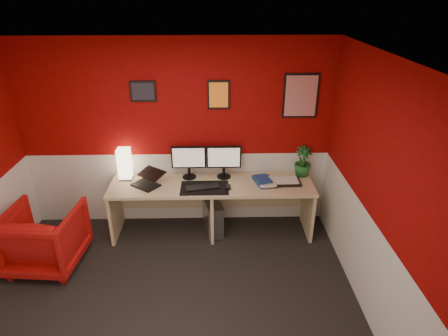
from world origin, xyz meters
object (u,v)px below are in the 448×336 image
potted_plant (303,161)px  armchair (45,237)px  desk (212,208)px  monitor_right (224,157)px  pc_tower (213,217)px  monitor_left (189,157)px  zen_tray (286,182)px  laptop (145,178)px  shoji_lamp (125,165)px

potted_plant → armchair: 3.30m
desk → monitor_right: 0.70m
pc_tower → armchair: 2.06m
monitor_left → zen_tray: bearing=-8.2°
potted_plant → pc_tower: potted_plant is taller
pc_tower → monitor_left: bearing=139.0°
armchair → laptop: bearing=-147.8°
shoji_lamp → monitor_right: (1.28, 0.01, 0.09)m
desk → zen_tray: zen_tray is taller
laptop → armchair: laptop is taller
desk → armchair: 2.04m
shoji_lamp → pc_tower: size_ratio=0.89×
shoji_lamp → pc_tower: (1.13, -0.16, -0.70)m
potted_plant → pc_tower: (-1.19, -0.20, -0.71)m
desk → potted_plant: potted_plant is taller
monitor_right → potted_plant: bearing=1.6°
shoji_lamp → potted_plant: bearing=1.0°
potted_plant → pc_tower: 1.40m
desk → shoji_lamp: 1.27m
monitor_left → armchair: monitor_left is taller
zen_tray → pc_tower: (-0.95, 0.01, -0.52)m
shoji_lamp → laptop: shoji_lamp is taller
desk → monitor_right: monitor_right is taller
monitor_right → zen_tray: (0.80, -0.18, -0.28)m
monitor_right → shoji_lamp: bearing=-179.5°
armchair → monitor_right: bearing=-154.5°
desk → shoji_lamp: size_ratio=6.50×
monitor_left → monitor_right: bearing=-0.2°
laptop → monitor_right: bearing=50.3°
shoji_lamp → potted_plant: 2.32m
zen_tray → armchair: 2.99m
laptop → armchair: size_ratio=0.41×
laptop → shoji_lamp: bearing=-178.1°
desk → zen_tray: (0.95, 0.01, 0.38)m
desk → pc_tower: bearing=64.0°
armchair → monitor_left: bearing=-149.4°
monitor_right → potted_plant: (1.04, 0.03, -0.09)m
pc_tower → shoji_lamp: bearing=160.4°
laptop → monitor_right: 1.03m
shoji_lamp → monitor_right: bearing=0.5°
shoji_lamp → desk: bearing=-9.1°
monitor_left → potted_plant: (1.50, 0.03, -0.09)m
monitor_right → zen_tray: monitor_right is taller
shoji_lamp → pc_tower: shoji_lamp is taller
laptop → pc_tower: (0.84, 0.05, -0.61)m
monitor_left → armchair: (-1.65, -0.79, -0.65)m
pc_tower → zen_tray: bearing=-12.0°
armchair → shoji_lamp: bearing=-131.7°
monitor_right → pc_tower: bearing=-131.1°
shoji_lamp → monitor_left: (0.83, 0.01, 0.09)m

